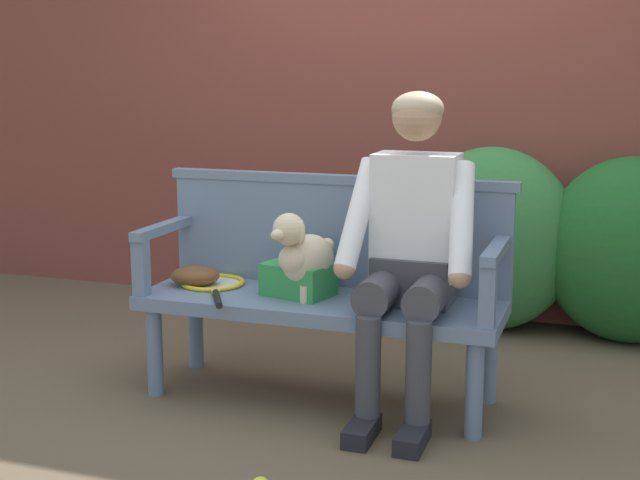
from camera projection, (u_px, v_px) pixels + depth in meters
name	position (u px, v px, depth m)	size (l,w,h in m)	color
ground_plane	(320.00, 398.00, 3.78)	(40.00, 40.00, 0.00)	brown
brick_garden_fence	(412.00, 79.00, 5.04)	(8.00, 0.30, 2.71)	brown
hedge_bush_mid_left	(632.00, 251.00, 4.47)	(0.91, 0.61, 0.98)	#1E5B23
hedge_bush_far_right	(491.00, 239.00, 4.69)	(0.92, 0.57, 1.00)	#337538
garden_bench	(320.00, 311.00, 3.70)	(1.55, 0.51, 0.45)	slate
bench_backrest	(336.00, 230.00, 3.85)	(1.59, 0.06, 0.50)	slate
bench_armrest_left_end	(155.00, 244.00, 3.80)	(0.06, 0.51, 0.28)	slate
bench_armrest_right_end	(493.00, 269.00, 3.33)	(0.06, 0.51, 0.28)	slate
person_seated	(411.00, 242.00, 3.50)	(0.56, 0.66, 1.32)	black
dog_on_bench	(303.00, 255.00, 3.64)	(0.26, 0.37, 0.38)	beige
tennis_racket	(213.00, 284.00, 3.88)	(0.41, 0.57, 0.03)	yellow
baseball_glove	(195.00, 276.00, 3.88)	(0.22, 0.17, 0.09)	brown
sports_bag	(298.00, 279.00, 3.72)	(0.28, 0.20, 0.14)	#2D8E42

